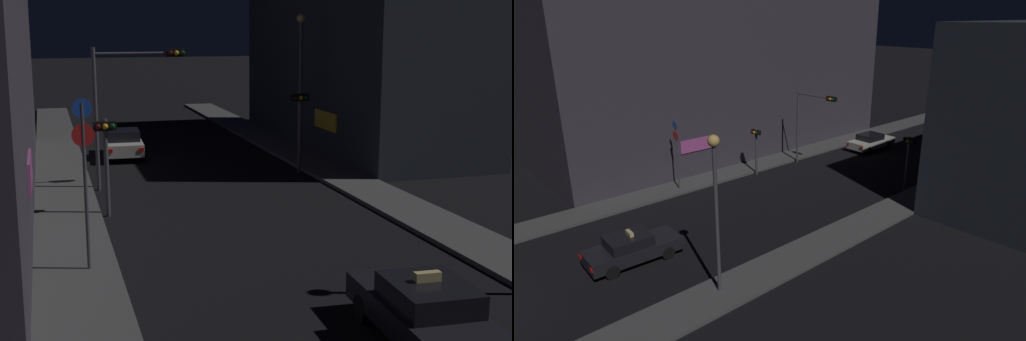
# 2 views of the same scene
# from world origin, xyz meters

# --- Properties ---
(sidewalk_left) EXTENTS (2.26, 55.83, 0.15)m
(sidewalk_left) POSITION_xyz_m (-5.92, 25.91, 0.08)
(sidewalk_left) COLOR #4C4C4C
(sidewalk_left) RESTS_ON ground_plane
(sidewalk_right) EXTENTS (2.26, 55.83, 0.15)m
(sidewalk_right) POSITION_xyz_m (5.92, 25.91, 0.08)
(sidewalk_right) COLOR #4C4C4C
(sidewalk_right) RESTS_ON ground_plane
(building_facade_right) EXTENTS (6.68, 20.01, 10.82)m
(building_facade_right) POSITION_xyz_m (10.35, 31.91, 5.41)
(building_facade_right) COLOR #282D38
(building_facade_right) RESTS_ON ground_plane
(taxi) EXTENTS (2.03, 4.54, 1.62)m
(taxi) POSITION_xyz_m (0.90, 7.21, 0.74)
(taxi) COLOR black
(taxi) RESTS_ON ground_plane
(far_car) EXTENTS (2.01, 4.53, 1.42)m
(far_car) POSITION_xyz_m (-2.74, 31.23, 0.73)
(far_car) COLOR silver
(far_car) RESTS_ON ground_plane
(traffic_light_overhead) EXTENTS (3.77, 0.42, 5.78)m
(traffic_light_overhead) POSITION_xyz_m (-3.20, 23.86, 4.11)
(traffic_light_overhead) COLOR #47474C
(traffic_light_overhead) RESTS_ON ground_plane
(traffic_light_left_kerb) EXTENTS (0.80, 0.42, 3.47)m
(traffic_light_left_kerb) POSITION_xyz_m (-4.54, 19.59, 2.51)
(traffic_light_left_kerb) COLOR #47474C
(traffic_light_left_kerb) RESTS_ON ground_plane
(traffic_light_right_kerb) EXTENTS (0.80, 0.42, 3.70)m
(traffic_light_right_kerb) POSITION_xyz_m (4.54, 24.91, 2.65)
(traffic_light_right_kerb) COLOR #47474C
(traffic_light_right_kerb) RESTS_ON ground_plane
(sign_pole_left) EXTENTS (0.60, 0.10, 4.61)m
(sign_pole_left) POSITION_xyz_m (-5.57, 13.69, 2.90)
(sign_pole_left) COLOR #47474C
(sign_pole_left) RESTS_ON sidewalk_left
(street_lamp_far_block) EXTENTS (0.43, 0.43, 7.04)m
(street_lamp_far_block) POSITION_xyz_m (5.84, 28.44, 4.59)
(street_lamp_far_block) COLOR #47474C
(street_lamp_far_block) RESTS_ON sidewalk_right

